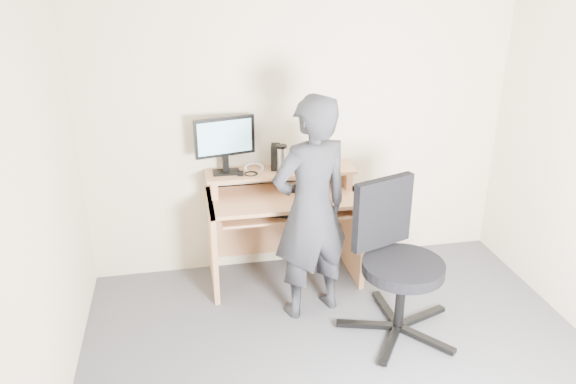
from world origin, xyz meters
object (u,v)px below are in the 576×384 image
object	(u,v)px
monitor	(225,140)
person	(311,210)
desk	(282,215)
office_chair	(396,255)

from	to	relation	value
monitor	person	xyz separation A→B (m)	(0.54, -0.64, -0.35)
monitor	person	bearing A→B (deg)	-62.60
desk	office_chair	size ratio (longest dim) A/B	1.12
office_chair	person	distance (m)	0.67
monitor	office_chair	distance (m)	1.56
desk	office_chair	xyz separation A→B (m)	(0.64, -0.88, 0.04)
office_chair	person	bearing A→B (deg)	128.99
monitor	office_chair	size ratio (longest dim) A/B	0.44
office_chair	person	xyz separation A→B (m)	(-0.53, 0.32, 0.25)
desk	monitor	distance (m)	0.77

